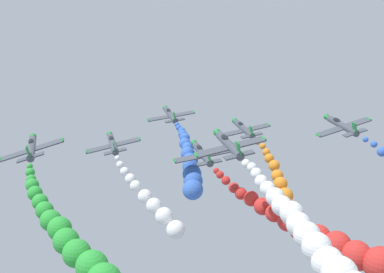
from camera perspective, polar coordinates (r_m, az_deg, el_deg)
The scene contains 13 objects.
airplane_lead at distance 105.97m, azimuth -2.32°, elevation 2.34°, with size 9.54×10.35×2.59m.
smoke_trail_lead at distance 86.87m, azimuth -0.20°, elevation -3.31°, with size 4.29×21.61×6.76m.
airplane_left_inner at distance 92.82m, azimuth -8.46°, elevation -0.75°, with size 9.48×10.35×2.85m.
smoke_trail_left_inner at distance 74.52m, azimuth -4.03°, elevation -7.38°, with size 7.15×20.28×5.51m.
airplane_right_inner at distance 98.53m, azimuth 5.55°, elevation 0.83°, with size 9.50×10.35×2.77m.
smoke_trail_right_inner at distance 80.78m, azimuth 9.68°, elevation -5.94°, with size 3.68×20.89×7.15m.
airplane_left_outer at distance 84.53m, azimuth 1.10°, elevation -1.82°, with size 9.54×10.35×2.60m.
smoke_trail_left_outer at distance 62.49m, azimuth 13.58°, elevation -10.33°, with size 11.85×29.87×3.61m.
airplane_right_outer at distance 81.06m, azimuth -16.73°, elevation -1.16°, with size 9.35×10.35×3.18m.
smoke_trail_right_outer at distance 56.22m, azimuth -12.70°, elevation -11.01°, with size 9.56×28.49×4.47m.
airplane_trailing at distance 92.08m, azimuth 15.70°, elevation 1.15°, with size 9.38×10.35×3.13m.
airplane_high_slot at distance 69.72m, azimuth 3.95°, elevation -0.86°, with size 9.49×10.35×2.82m.
smoke_trail_high_slot at distance 52.20m, azimuth 13.11°, elevation -11.36°, with size 4.78×23.26×6.51m.
Camera 1 is at (-19.94, -81.06, 119.06)m, focal length 50.01 mm.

